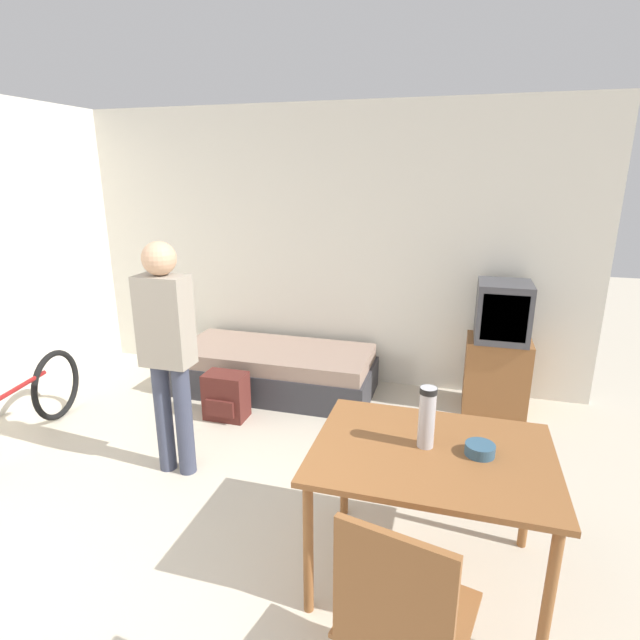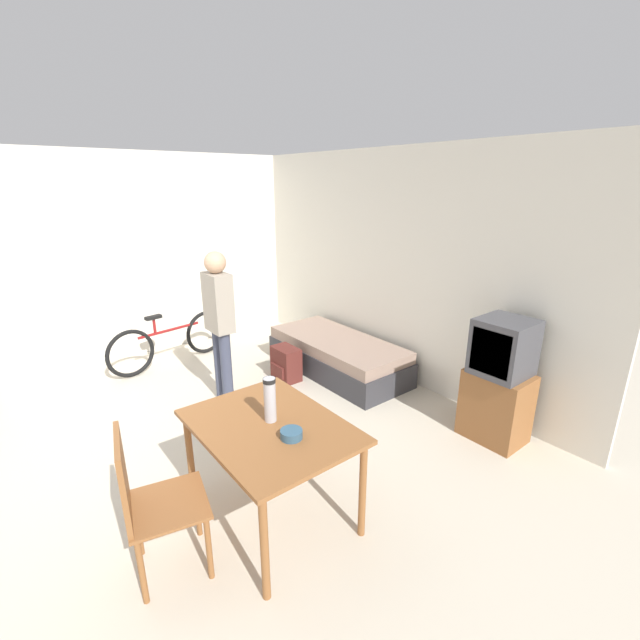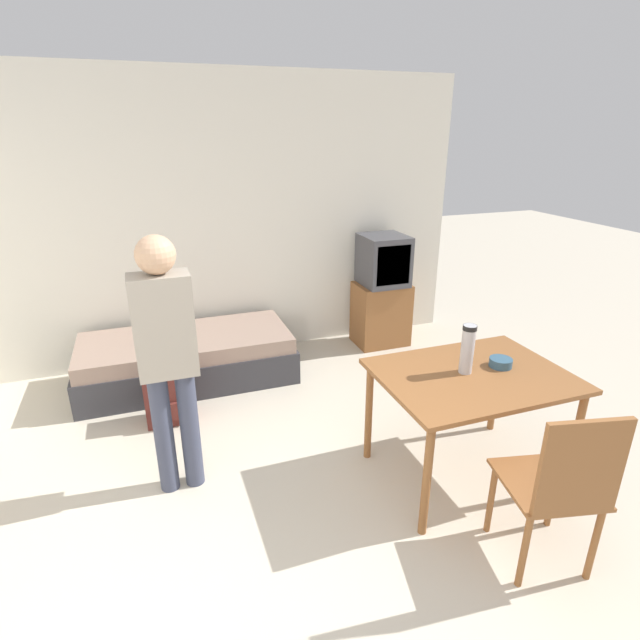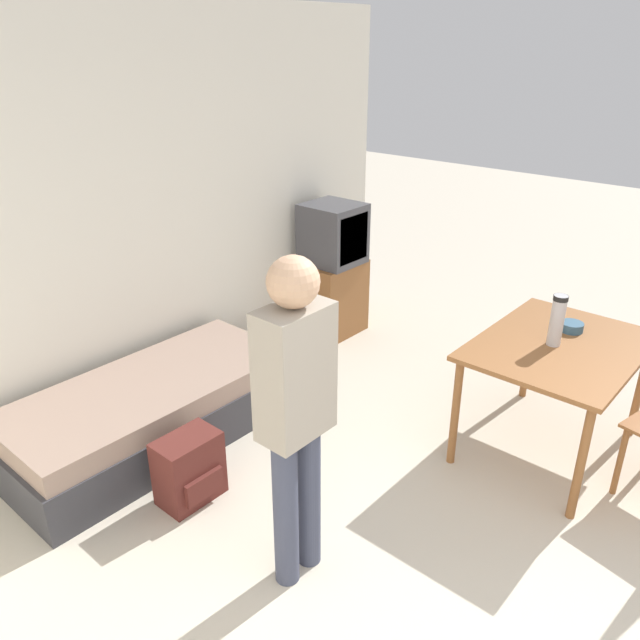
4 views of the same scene
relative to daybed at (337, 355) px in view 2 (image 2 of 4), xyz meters
The scene contains 12 objects.
ground_plane 2.94m from the daybed, 87.50° to the right, with size 20.00×20.00×0.00m, color beige.
wall_back 1.26m from the daybed, 76.47° to the left, with size 5.57×0.06×2.70m.
wall_left 2.75m from the daybed, 150.91° to the right, with size 0.06×4.43×2.70m.
daybed is the anchor object (origin of this frame).
tv 2.08m from the daybed, ahead, with size 0.55×0.46×1.18m.
dining_table 2.59m from the daybed, 51.19° to the right, with size 1.18×0.88×0.76m.
wooden_chair 3.23m from the daybed, 61.05° to the right, with size 0.54×0.54×0.99m.
bicycle 2.21m from the daybed, 134.56° to the right, with size 0.30×1.67×0.71m.
person_standing 1.66m from the daybed, 97.58° to the right, with size 0.34×0.22×1.66m.
thermos_flask 2.60m from the daybed, 51.40° to the right, with size 0.09×0.09×0.32m.
mate_bowl 2.74m from the daybed, 47.13° to the right, with size 0.14×0.14×0.06m.
backpack 0.68m from the daybed, 108.21° to the right, with size 0.36×0.26×0.41m.
Camera 2 is at (3.67, -0.36, 2.33)m, focal length 24.00 mm.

